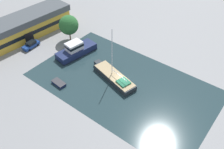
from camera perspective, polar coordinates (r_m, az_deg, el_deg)
name	(u,v)px	position (r m, az deg, el deg)	size (l,w,h in m)	color
ground_plane	(123,83)	(53.24, 2.45, -2.07)	(440.00, 440.00, 0.00)	gray
water_canal	(123,83)	(53.24, 2.45, -2.07)	(22.72, 38.49, 0.01)	#23383D
warehouse_building	(21,28)	(70.27, -20.15, 9.98)	(28.42, 9.65, 5.73)	gold
quay_tree_near_building	(69,25)	(65.36, -9.87, 11.08)	(5.00, 5.00, 6.86)	brown
parked_car	(31,45)	(66.47, -18.02, 6.51)	(4.60, 2.07, 1.63)	navy
sailboat_moored	(114,77)	(53.80, 0.43, -0.48)	(5.83, 12.45, 12.19)	#23282D
motor_cruiser	(76,50)	(61.20, -8.26, 5.58)	(10.60, 5.26, 3.54)	#19234C
small_dinghy	(59,83)	(54.00, -12.07, -1.94)	(1.88, 3.32, 0.63)	#19234C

